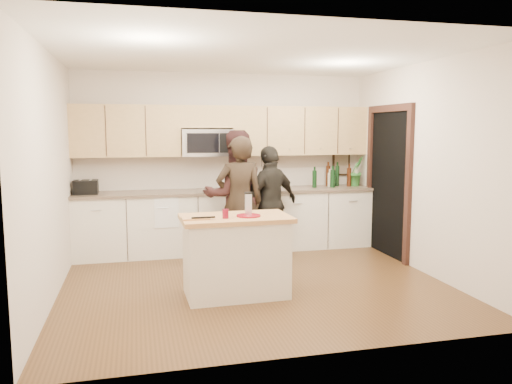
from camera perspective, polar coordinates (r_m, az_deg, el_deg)
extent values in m
plane|color=#53361C|center=(6.13, -0.20, -10.38)|extent=(4.50, 4.50, 0.00)
cube|color=beige|center=(7.82, -3.61, 3.50)|extent=(4.50, 0.02, 2.70)
cube|color=beige|center=(3.96, 6.52, -0.11)|extent=(4.50, 0.02, 2.70)
cube|color=beige|center=(5.78, -22.47, 1.68)|extent=(0.02, 4.00, 2.70)
cube|color=beige|center=(6.75, 18.73, 2.56)|extent=(0.02, 4.00, 2.70)
cube|color=white|center=(5.91, -0.21, 15.46)|extent=(4.50, 4.00, 0.02)
cube|color=silver|center=(7.63, -3.15, -3.40)|extent=(4.50, 0.62, 0.90)
cube|color=#796150|center=(7.55, -3.16, 0.10)|extent=(4.50, 0.66, 0.04)
cube|color=tan|center=(7.52, -14.62, 6.76)|extent=(1.55, 0.33, 0.75)
cube|color=tan|center=(7.93, 4.95, 6.98)|extent=(2.17, 0.33, 0.75)
cube|color=tan|center=(7.60, -5.76, 8.54)|extent=(0.78, 0.33, 0.33)
cube|color=silver|center=(7.56, -5.68, 5.63)|extent=(0.76, 0.40, 0.40)
cube|color=black|center=(7.35, -6.08, 5.59)|extent=(0.47, 0.01, 0.29)
cube|color=black|center=(7.40, -3.53, 5.62)|extent=(0.17, 0.01, 0.29)
cube|color=black|center=(7.54, 14.92, 0.86)|extent=(0.02, 1.05, 2.10)
cube|color=black|center=(7.04, 17.02, 0.34)|extent=(0.06, 0.10, 2.10)
cube|color=black|center=(8.04, 12.86, 1.30)|extent=(0.06, 0.10, 2.10)
cube|color=black|center=(7.50, 15.08, 9.23)|extent=(0.06, 1.25, 0.10)
cube|color=black|center=(8.37, 9.69, 3.18)|extent=(0.30, 0.03, 0.38)
cube|color=tan|center=(8.36, 9.74, 3.17)|extent=(0.24, 0.00, 0.32)
cube|color=white|center=(7.17, -10.20, -2.16)|extent=(0.34, 0.01, 0.48)
cube|color=white|center=(7.42, -10.37, -0.01)|extent=(0.34, 0.60, 0.01)
cube|color=silver|center=(5.60, -2.32, -7.55)|extent=(1.12, 0.67, 0.85)
cube|color=#B38A4A|center=(5.51, -2.34, -3.01)|extent=(1.21, 0.72, 0.05)
cylinder|color=maroon|center=(5.47, -0.86, -2.72)|extent=(0.27, 0.27, 0.02)
cube|color=silver|center=(5.52, -0.88, -1.37)|extent=(0.07, 0.05, 0.23)
cube|color=black|center=(5.51, -0.88, -0.11)|extent=(0.08, 0.05, 0.02)
cylinder|color=maroon|center=(5.36, -3.51, -2.49)|extent=(0.07, 0.07, 0.10)
cube|color=#B38A4A|center=(5.35, -6.96, -3.00)|extent=(0.29, 0.19, 0.02)
cube|color=black|center=(5.29, -6.04, -2.91)|extent=(0.25, 0.03, 0.02)
cube|color=silver|center=(5.29, -6.26, -2.96)|extent=(0.22, 0.02, 0.01)
cube|color=black|center=(7.43, -18.89, 0.53)|extent=(0.33, 0.24, 0.20)
cube|color=silver|center=(7.43, -19.46, 1.29)|extent=(0.03, 0.17, 0.00)
cube|color=silver|center=(7.42, -18.38, 1.33)|extent=(0.03, 0.17, 0.00)
cylinder|color=black|center=(7.88, 6.70, 1.70)|extent=(0.07, 0.07, 0.33)
cylinder|color=#331609|center=(8.12, 8.24, 2.06)|extent=(0.07, 0.07, 0.39)
cylinder|color=#B9AF91|center=(8.01, 8.42, 1.60)|extent=(0.06, 0.06, 0.28)
cylinder|color=black|center=(8.14, 9.27, 2.04)|extent=(0.07, 0.07, 0.39)
cylinder|color=#331609|center=(8.11, 10.59, 1.89)|extent=(0.07, 0.07, 0.36)
cylinder|color=#B9AF91|center=(8.23, 11.29, 1.82)|extent=(0.08, 0.08, 0.32)
cylinder|color=black|center=(7.93, 8.76, 1.74)|extent=(0.08, 0.08, 0.34)
imported|color=#327F32|center=(8.20, 11.38, 2.37)|extent=(0.32, 0.29, 0.48)
imported|color=black|center=(6.75, -1.89, -1.07)|extent=(0.66, 0.45, 1.76)
imported|color=black|center=(7.01, -2.45, -0.46)|extent=(0.94, 0.76, 1.84)
imported|color=black|center=(7.09, 1.69, -1.25)|extent=(1.02, 0.80, 1.62)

